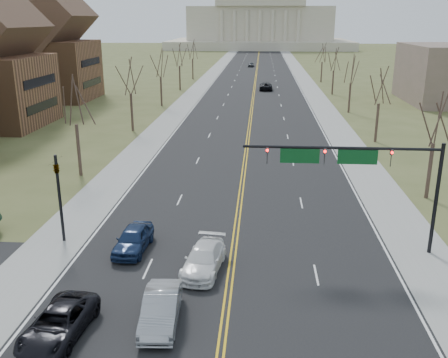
% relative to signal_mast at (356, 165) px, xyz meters
% --- Properties ---
extents(road, '(20.00, 380.00, 0.01)m').
position_rel_signal_mast_xyz_m(road, '(-7.45, 96.50, -5.76)').
color(road, black).
rests_on(road, ground).
extents(cross_road, '(120.00, 14.00, 0.01)m').
position_rel_signal_mast_xyz_m(cross_road, '(-7.45, -7.50, -5.76)').
color(cross_road, black).
rests_on(cross_road, ground).
extents(sidewalk_left, '(4.00, 380.00, 0.03)m').
position_rel_signal_mast_xyz_m(sidewalk_left, '(-19.45, 96.50, -5.75)').
color(sidewalk_left, gray).
rests_on(sidewalk_left, ground).
extents(sidewalk_right, '(4.00, 380.00, 0.03)m').
position_rel_signal_mast_xyz_m(sidewalk_right, '(4.55, 96.50, -5.75)').
color(sidewalk_right, gray).
rests_on(sidewalk_right, ground).
extents(center_line, '(0.42, 380.00, 0.01)m').
position_rel_signal_mast_xyz_m(center_line, '(-7.45, 96.50, -5.75)').
color(center_line, gold).
rests_on(center_line, road).
extents(edge_line_left, '(0.15, 380.00, 0.01)m').
position_rel_signal_mast_xyz_m(edge_line_left, '(-17.25, 96.50, -5.75)').
color(edge_line_left, silver).
rests_on(edge_line_left, road).
extents(edge_line_right, '(0.15, 380.00, 0.01)m').
position_rel_signal_mast_xyz_m(edge_line_right, '(2.35, 96.50, -5.75)').
color(edge_line_right, silver).
rests_on(edge_line_right, road).
extents(capitol, '(90.00, 60.00, 50.00)m').
position_rel_signal_mast_xyz_m(capitol, '(-7.45, 236.41, 8.44)').
color(capitol, '#B6AF97').
rests_on(capitol, ground).
extents(signal_mast, '(12.12, 0.44, 7.20)m').
position_rel_signal_mast_xyz_m(signal_mast, '(0.00, 0.00, 0.00)').
color(signal_mast, black).
rests_on(signal_mast, ground).
extents(signal_left, '(0.32, 0.36, 6.00)m').
position_rel_signal_mast_xyz_m(signal_left, '(-18.95, 0.00, -2.05)').
color(signal_left, black).
rests_on(signal_left, ground).
extents(tree_r_0, '(3.74, 3.74, 8.50)m').
position_rel_signal_mast_xyz_m(tree_r_0, '(8.05, 10.50, 0.79)').
color(tree_r_0, '#392A22').
rests_on(tree_r_0, ground).
extents(tree_l_0, '(3.96, 3.96, 9.00)m').
position_rel_signal_mast_xyz_m(tree_l_0, '(-22.95, 14.50, 1.18)').
color(tree_l_0, '#392A22').
rests_on(tree_l_0, ground).
extents(tree_r_1, '(3.74, 3.74, 8.50)m').
position_rel_signal_mast_xyz_m(tree_r_1, '(8.05, 30.50, 0.79)').
color(tree_r_1, '#392A22').
rests_on(tree_r_1, ground).
extents(tree_l_1, '(3.96, 3.96, 9.00)m').
position_rel_signal_mast_xyz_m(tree_l_1, '(-22.95, 34.50, 1.18)').
color(tree_l_1, '#392A22').
rests_on(tree_l_1, ground).
extents(tree_r_2, '(3.74, 3.74, 8.50)m').
position_rel_signal_mast_xyz_m(tree_r_2, '(8.05, 50.50, 0.79)').
color(tree_r_2, '#392A22').
rests_on(tree_r_2, ground).
extents(tree_l_2, '(3.96, 3.96, 9.00)m').
position_rel_signal_mast_xyz_m(tree_l_2, '(-22.95, 54.50, 1.18)').
color(tree_l_2, '#392A22').
rests_on(tree_l_2, ground).
extents(tree_r_3, '(3.74, 3.74, 8.50)m').
position_rel_signal_mast_xyz_m(tree_r_3, '(8.05, 70.50, 0.79)').
color(tree_r_3, '#392A22').
rests_on(tree_r_3, ground).
extents(tree_l_3, '(3.96, 3.96, 9.00)m').
position_rel_signal_mast_xyz_m(tree_l_3, '(-22.95, 74.50, 1.18)').
color(tree_l_3, '#392A22').
rests_on(tree_l_3, ground).
extents(tree_r_4, '(3.74, 3.74, 8.50)m').
position_rel_signal_mast_xyz_m(tree_r_4, '(8.05, 90.50, 0.79)').
color(tree_r_4, '#392A22').
rests_on(tree_r_4, ground).
extents(tree_l_4, '(3.96, 3.96, 9.00)m').
position_rel_signal_mast_xyz_m(tree_l_4, '(-22.95, 94.50, 1.18)').
color(tree_l_4, '#392A22').
rests_on(tree_l_4, ground).
extents(bldg_left_far, '(17.10, 14.28, 23.25)m').
position_rel_signal_mast_xyz_m(bldg_left_far, '(-45.44, 60.50, 3.78)').
color(bldg_left_far, brown).
rests_on(bldg_left_far, ground).
extents(car_sb_inner_lead, '(1.98, 4.88, 1.57)m').
position_rel_signal_mast_xyz_m(car_sb_inner_lead, '(-10.54, -8.94, -4.96)').
color(car_sb_inner_lead, '#93959A').
rests_on(car_sb_inner_lead, road).
extents(car_sb_outer_lead, '(2.75, 5.27, 1.42)m').
position_rel_signal_mast_xyz_m(car_sb_outer_lead, '(-15.11, -10.38, -5.04)').
color(car_sb_outer_lead, black).
rests_on(car_sb_outer_lead, road).
extents(car_sb_inner_second, '(2.62, 5.24, 1.46)m').
position_rel_signal_mast_xyz_m(car_sb_inner_second, '(-9.07, -3.44, -5.02)').
color(car_sb_inner_second, white).
rests_on(car_sb_inner_second, road).
extents(car_sb_outer_second, '(2.08, 4.68, 1.56)m').
position_rel_signal_mast_xyz_m(car_sb_outer_second, '(-13.89, -1.08, -4.97)').
color(car_sb_outer_second, '#15274C').
rests_on(car_sb_outer_second, road).
extents(car_far_nb, '(2.65, 5.70, 1.58)m').
position_rel_signal_mast_xyz_m(car_far_nb, '(-5.00, 76.02, -4.96)').
color(car_far_nb, black).
rests_on(car_far_nb, road).
extents(car_far_sb, '(1.90, 4.29, 1.43)m').
position_rel_signal_mast_xyz_m(car_far_sb, '(-9.35, 128.89, -5.03)').
color(car_far_sb, '#56595E').
rests_on(car_far_sb, road).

